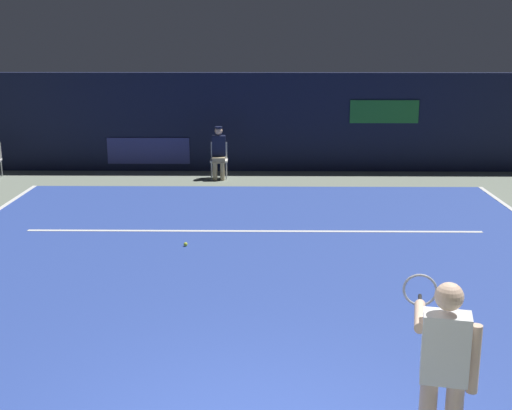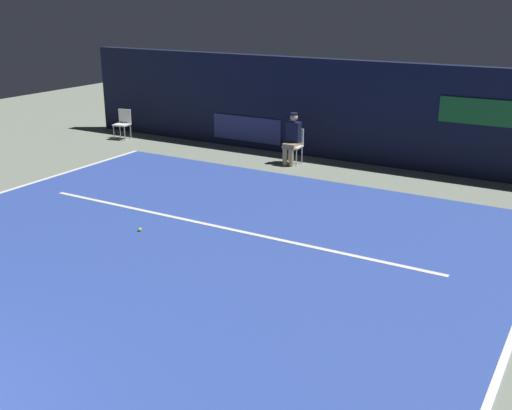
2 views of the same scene
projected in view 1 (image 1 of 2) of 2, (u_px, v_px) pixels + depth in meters
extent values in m
plane|color=gray|center=(252.00, 269.00, 10.49)|extent=(32.97, 32.97, 0.00)
cube|color=#2D479E|center=(252.00, 269.00, 10.49)|extent=(10.82, 11.79, 0.01)
cube|color=white|center=(254.00, 231.00, 12.49)|extent=(8.44, 0.10, 0.01)
cube|color=#141933|center=(257.00, 122.00, 17.93)|extent=(16.65, 0.30, 2.60)
cube|color=navy|center=(148.00, 151.00, 17.99)|extent=(2.20, 0.04, 0.70)
cube|color=#1E6B2D|center=(384.00, 112.00, 17.66)|extent=(1.80, 0.04, 0.60)
cube|color=white|center=(445.00, 348.00, 5.19)|extent=(0.40, 0.29, 0.56)
sphere|color=beige|center=(449.00, 297.00, 5.09)|extent=(0.22, 0.22, 0.22)
cylinder|color=beige|center=(420.00, 316.00, 5.40)|extent=(0.20, 0.51, 0.09)
cylinder|color=beige|center=(474.00, 359.00, 5.18)|extent=(0.09, 0.09, 0.56)
cylinder|color=black|center=(420.00, 302.00, 5.69)|extent=(0.10, 0.30, 0.03)
torus|color=#B2B2B7|center=(420.00, 290.00, 5.95)|extent=(0.30, 0.09, 0.30)
cube|color=white|center=(219.00, 161.00, 17.08)|extent=(0.45, 0.42, 0.04)
cube|color=white|center=(219.00, 150.00, 17.22)|extent=(0.42, 0.04, 0.42)
cylinder|color=#B2B2B7|center=(211.00, 171.00, 16.97)|extent=(0.03, 0.03, 0.46)
cylinder|color=#B2B2B7|center=(226.00, 171.00, 16.98)|extent=(0.03, 0.03, 0.46)
cylinder|color=#B2B2B7|center=(212.00, 168.00, 17.30)|extent=(0.03, 0.03, 0.46)
cylinder|color=#B2B2B7|center=(227.00, 168.00, 17.31)|extent=(0.03, 0.03, 0.46)
cube|color=tan|center=(219.00, 160.00, 16.99)|extent=(0.33, 0.41, 0.14)
cylinder|color=tan|center=(215.00, 171.00, 16.88)|extent=(0.11, 0.11, 0.46)
cylinder|color=tan|center=(222.00, 171.00, 16.89)|extent=(0.11, 0.11, 0.46)
cube|color=#141933|center=(219.00, 146.00, 17.03)|extent=(0.35, 0.23, 0.52)
sphere|color=#DBAD89|center=(219.00, 131.00, 16.94)|extent=(0.20, 0.20, 0.20)
cylinder|color=#141933|center=(219.00, 127.00, 16.92)|extent=(0.19, 0.19, 0.04)
cylinder|color=#B2B2B7|center=(2.00, 168.00, 17.41)|extent=(0.03, 0.03, 0.44)
sphere|color=#CCE033|center=(186.00, 244.00, 11.60)|extent=(0.07, 0.07, 0.07)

